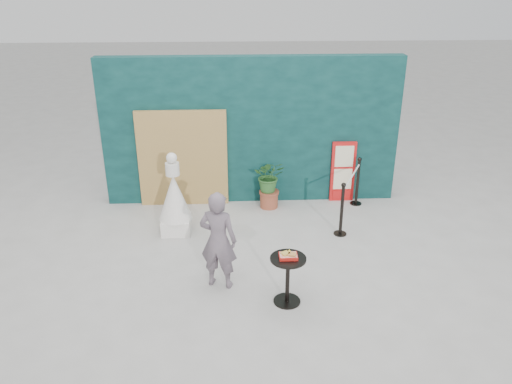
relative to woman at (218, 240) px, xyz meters
name	(u,v)px	position (x,y,z in m)	size (l,w,h in m)	color
ground	(260,280)	(0.63, 0.07, -0.78)	(60.00, 60.00, 0.00)	#ADAAA5
back_wall	(251,131)	(0.63, 3.22, 0.72)	(6.00, 0.30, 3.00)	#092829
bamboo_fence	(183,159)	(-0.77, 3.01, 0.22)	(1.80, 0.08, 2.00)	tan
woman	(218,240)	(0.00, 0.00, 0.00)	(0.57, 0.38, 1.57)	slate
menu_board	(343,172)	(2.53, 3.03, -0.13)	(0.50, 0.07, 1.30)	red
statue	(175,201)	(-0.84, 1.78, -0.15)	(0.61, 0.61, 1.56)	white
cafe_table	(288,273)	(1.00, -0.49, -0.29)	(0.52, 0.52, 0.75)	black
food_basket	(288,255)	(1.00, -0.49, 0.00)	(0.26, 0.19, 0.11)	red
planter	(269,180)	(0.97, 2.77, -0.19)	(0.61, 0.52, 1.03)	#993C32
stanchion_barrier	(350,195)	(2.50, 2.18, -0.29)	(0.84, 1.54, 1.03)	black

